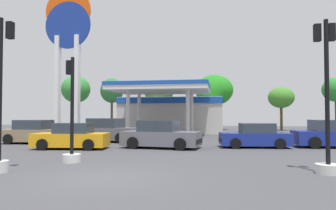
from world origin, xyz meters
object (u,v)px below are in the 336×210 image
object	(u,v)px
car_1	(161,135)
car_3	(72,137)
tree_1	(112,91)
car_2	(35,133)
traffic_signal_3	(327,121)
tree_0	(76,89)
traffic_signal_2	(72,132)
station_pole_sign	(68,40)
car_4	(255,136)
traffic_signal_0	(0,112)
car_0	(333,135)
tree_5	(336,90)
car_5	(107,131)
tree_3	(214,90)
tree_2	(159,93)
tree_4	(281,98)

from	to	relation	value
car_1	car_3	xyz separation A→B (m)	(-4.82, -1.21, -0.06)
tree_1	car_2	bearing A→B (deg)	-84.35
traffic_signal_3	tree_0	distance (m)	36.81
traffic_signal_3	traffic_signal_2	bearing A→B (deg)	174.48
station_pole_sign	car_1	world-z (taller)	station_pole_sign
station_pole_sign	car_4	distance (m)	19.17
traffic_signal_0	tree_0	xyz separation A→B (m)	(-12.11, 30.22, 3.39)
car_0	car_4	world-z (taller)	car_0
tree_1	tree_5	xyz separation A→B (m)	(27.05, -1.85, -0.37)
tree_5	station_pole_sign	bearing A→B (deg)	-157.21
traffic_signal_3	tree_0	world-z (taller)	tree_0
car_0	car_5	xyz separation A→B (m)	(-14.29, 1.54, 0.02)
traffic_signal_0	tree_3	xyz separation A→B (m)	(6.60, 29.87, 3.01)
traffic_signal_0	car_4	bearing A→B (deg)	45.26
car_2	car_5	world-z (taller)	car_5
station_pole_sign	car_0	world-z (taller)	station_pole_sign
car_0	car_3	bearing A→B (deg)	-167.89
traffic_signal_2	tree_2	size ratio (longest dim) A/B	0.67
car_2	traffic_signal_2	size ratio (longest dim) A/B	1.03
tree_5	tree_3	bearing A→B (deg)	172.49
car_5	traffic_signal_2	distance (m)	9.43
station_pole_sign	tree_5	distance (m)	29.16
car_0	tree_0	bearing A→B (deg)	141.96
car_5	car_3	bearing A→B (deg)	-94.16
car_4	tree_3	world-z (taller)	tree_3
car_2	traffic_signal_2	xyz separation A→B (m)	(6.18, -7.19, 0.49)
car_1	tree_4	bearing A→B (deg)	63.54
traffic_signal_2	tree_3	xyz separation A→B (m)	(5.26, 27.51, 3.80)
car_4	tree_3	xyz separation A→B (m)	(-2.59, 20.60, 4.35)
car_2	car_3	world-z (taller)	car_2
traffic_signal_3	tree_0	size ratio (longest dim) A/B	0.69
tree_0	tree_4	distance (m)	26.73
tree_3	tree_4	distance (m)	8.05
station_pole_sign	car_3	size ratio (longest dim) A/B	3.24
car_4	tree_0	size ratio (longest dim) A/B	0.57
car_1	traffic_signal_3	size ratio (longest dim) A/B	0.92
tree_3	tree_1	bearing A→B (deg)	179.75
car_3	car_5	bearing A→B (deg)	85.84
station_pole_sign	car_3	xyz separation A→B (m)	(5.49, -10.00, -8.07)
car_1	tree_1	world-z (taller)	tree_1
tree_1	car_1	bearing A→B (deg)	-63.81
car_5	tree_0	bearing A→B (deg)	121.68
station_pole_sign	tree_4	bearing A→B (deg)	31.17
traffic_signal_0	tree_2	size ratio (longest dim) A/B	0.81
car_5	traffic_signal_3	size ratio (longest dim) A/B	0.96
tree_1	traffic_signal_2	bearing A→B (deg)	-73.45
car_5	tree_2	world-z (taller)	tree_2
car_2	tree_2	xyz separation A→B (m)	(4.42, 20.03, 3.98)
traffic_signal_0	tree_3	world-z (taller)	tree_3
traffic_signal_3	tree_5	size ratio (longest dim) A/B	0.81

